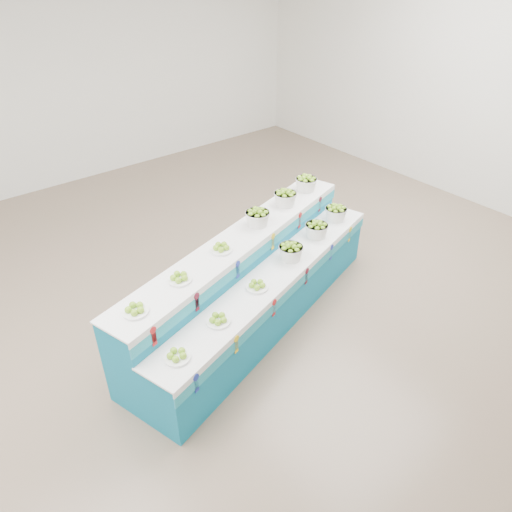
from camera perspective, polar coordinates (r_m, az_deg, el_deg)
name	(u,v)px	position (r m, az deg, el deg)	size (l,w,h in m)	color
ground	(235,315)	(5.85, -2.50, -7.01)	(10.00, 10.00, 0.00)	#766451
back_wall	(50,69)	(9.17, -23.24, 19.75)	(10.00, 10.00, 0.00)	silver
display_stand	(256,282)	(5.52, 0.00, -3.12)	(3.74, 0.97, 1.02)	#0F749B
plate_lower_left	(177,355)	(4.34, -9.38, -11.51)	(0.24, 0.24, 0.09)	white
plate_lower_mid	(218,319)	(4.65, -4.52, -7.45)	(0.24, 0.24, 0.09)	white
plate_lower_right	(257,285)	(5.05, 0.13, -3.45)	(0.24, 0.24, 0.09)	white
basket_lower_left	(291,251)	(5.49, 4.16, 0.56)	(0.28, 0.28, 0.21)	silver
basket_lower_mid	(317,229)	(5.95, 7.20, 3.18)	(0.28, 0.28, 0.21)	silver
basket_lower_right	(336,213)	(6.36, 9.46, 5.11)	(0.28, 0.28, 0.21)	silver
plate_upper_left	(135,309)	(4.41, -14.18, -6.12)	(0.24, 0.24, 0.09)	white
plate_upper_mid	(179,277)	(4.71, -9.10, -2.52)	(0.24, 0.24, 0.09)	white
plate_upper_right	(221,247)	(5.11, -4.15, 1.03)	(0.24, 0.24, 0.09)	white
basket_upper_left	(258,217)	(5.55, 0.18, 4.65)	(0.28, 0.28, 0.21)	silver
basket_upper_mid	(285,198)	(6.00, 3.50, 6.95)	(0.28, 0.28, 0.21)	silver
basket_upper_right	(306,183)	(6.41, 5.98, 8.64)	(0.28, 0.28, 0.21)	silver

